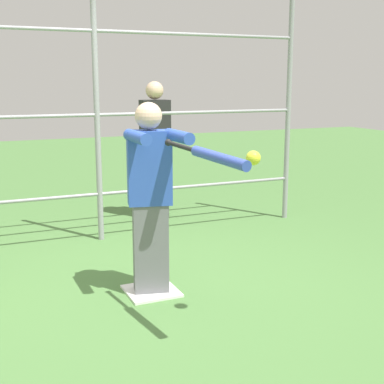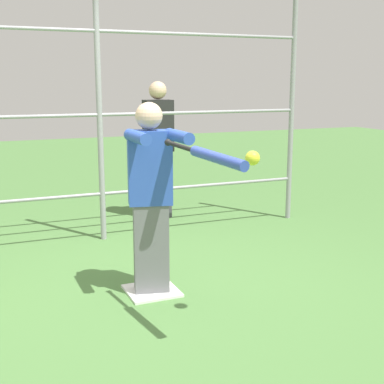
{
  "view_description": "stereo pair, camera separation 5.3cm",
  "coord_description": "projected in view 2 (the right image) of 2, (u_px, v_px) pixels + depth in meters",
  "views": [
    {
      "loc": [
        1.32,
        3.82,
        1.66
      ],
      "look_at": [
        -0.21,
        0.34,
        0.87
      ],
      "focal_mm": 50.0,
      "sensor_mm": 36.0,
      "label": 1
    },
    {
      "loc": [
        1.27,
        3.84,
        1.66
      ],
      "look_at": [
        -0.21,
        0.34,
        0.87
      ],
      "focal_mm": 50.0,
      "sensor_mm": 36.0,
      "label": 2
    }
  ],
  "objects": [
    {
      "name": "ground_plane",
      "position": [
        152.0,
        292.0,
        4.29
      ],
      "size": [
        24.0,
        24.0,
        0.0
      ],
      "primitive_type": "plane",
      "color": "#4C7A3D"
    },
    {
      "name": "batter",
      "position": [
        151.0,
        193.0,
        4.11
      ],
      "size": [
        0.38,
        0.57,
        1.51
      ],
      "color": "slate",
      "rests_on": "ground"
    },
    {
      "name": "softball_in_flight",
      "position": [
        253.0,
        158.0,
        3.43
      ],
      "size": [
        0.1,
        0.1,
        0.1
      ],
      "color": "yellow"
    },
    {
      "name": "bystander_behind_fence",
      "position": [
        158.0,
        148.0,
        6.47
      ],
      "size": [
        0.34,
        0.21,
        1.66
      ],
      "color": "#3F3F47",
      "rests_on": "ground"
    },
    {
      "name": "baseball_bat_swinging",
      "position": [
        211.0,
        156.0,
        3.21
      ],
      "size": [
        0.18,
        0.92,
        0.1
      ],
      "color": "black"
    },
    {
      "name": "fence_backstop",
      "position": [
        100.0,
        115.0,
        5.46
      ],
      "size": [
        4.69,
        0.06,
        2.64
      ],
      "color": "#939399",
      "rests_on": "ground"
    },
    {
      "name": "home_plate",
      "position": [
        152.0,
        291.0,
        4.28
      ],
      "size": [
        0.4,
        0.4,
        0.02
      ],
      "color": "white",
      "rests_on": "ground"
    }
  ]
}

